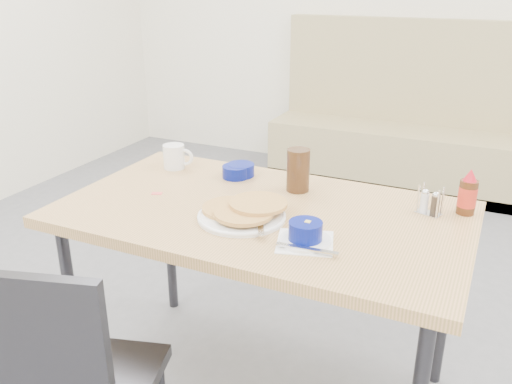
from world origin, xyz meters
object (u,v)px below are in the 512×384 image
at_px(booth_bench, 399,138).
at_px(condiment_caddy, 430,204).
at_px(butter_bowl, 236,172).
at_px(pancake_plate, 243,212).
at_px(coffee_mug, 175,156).
at_px(syrup_bottle, 468,195).
at_px(amber_tumbler, 298,170).
at_px(creamer_bowl, 241,170).
at_px(dining_table, 262,225).
at_px(grits_setting, 305,234).

xyz_separation_m(booth_bench, condiment_caddy, (0.53, -2.33, 0.45)).
xyz_separation_m(butter_bowl, condiment_caddy, (0.76, -0.04, 0.01)).
distance_m(pancake_plate, coffee_mug, 0.58).
xyz_separation_m(butter_bowl, syrup_bottle, (0.87, 0.02, 0.05)).
bearing_deg(syrup_bottle, amber_tumbler, -175.84).
bearing_deg(creamer_bowl, butter_bowl, -109.06).
height_order(creamer_bowl, syrup_bottle, syrup_bottle).
bearing_deg(syrup_bottle, butter_bowl, -178.85).
bearing_deg(coffee_mug, creamer_bowl, 6.69).
height_order(dining_table, grits_setting, grits_setting).
relative_size(grits_setting, syrup_bottle, 1.42).
height_order(grits_setting, syrup_bottle, syrup_bottle).
distance_m(grits_setting, amber_tumbler, 0.43).
bearing_deg(coffee_mug, butter_bowl, 1.42).
bearing_deg(syrup_bottle, dining_table, -157.74).
bearing_deg(pancake_plate, coffee_mug, 145.49).
relative_size(booth_bench, condiment_caddy, 18.93).
bearing_deg(coffee_mug, pancake_plate, -34.51).
relative_size(butter_bowl, condiment_caddy, 1.07).
bearing_deg(amber_tumbler, creamer_bowl, 168.77).
distance_m(booth_bench, syrup_bottle, 2.41).
height_order(pancake_plate, condiment_caddy, condiment_caddy).
relative_size(booth_bench, coffee_mug, 14.68).
xyz_separation_m(pancake_plate, coffee_mug, (-0.48, 0.33, 0.03)).
relative_size(coffee_mug, butter_bowl, 1.21).
distance_m(grits_setting, syrup_bottle, 0.60).
height_order(dining_table, condiment_caddy, condiment_caddy).
height_order(creamer_bowl, amber_tumbler, amber_tumbler).
bearing_deg(dining_table, syrup_bottle, 22.26).
xyz_separation_m(booth_bench, butter_bowl, (-0.23, -2.29, 0.43)).
height_order(creamer_bowl, condiment_caddy, condiment_caddy).
bearing_deg(condiment_caddy, amber_tumbler, -164.40).
bearing_deg(grits_setting, dining_table, 141.99).
xyz_separation_m(pancake_plate, condiment_caddy, (0.55, 0.30, 0.01)).
distance_m(grits_setting, creamer_bowl, 0.63).
xyz_separation_m(coffee_mug, condiment_caddy, (1.04, -0.03, -0.02)).
xyz_separation_m(condiment_caddy, syrup_bottle, (0.11, 0.06, 0.03)).
distance_m(dining_table, condiment_caddy, 0.58).
distance_m(dining_table, grits_setting, 0.30).
relative_size(dining_table, syrup_bottle, 8.77).
xyz_separation_m(coffee_mug, syrup_bottle, (1.15, 0.02, 0.02)).
distance_m(coffee_mug, condiment_caddy, 1.04).
distance_m(dining_table, coffee_mug, 0.57).
bearing_deg(dining_table, creamer_bowl, 128.67).
xyz_separation_m(pancake_plate, grits_setting, (0.25, -0.08, 0.01)).
xyz_separation_m(creamer_bowl, butter_bowl, (-0.01, -0.03, -0.00)).
distance_m(butter_bowl, syrup_bottle, 0.87).
xyz_separation_m(coffee_mug, creamer_bowl, (0.29, 0.03, -0.03)).
relative_size(dining_table, butter_bowl, 13.04).
height_order(booth_bench, condiment_caddy, booth_bench).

